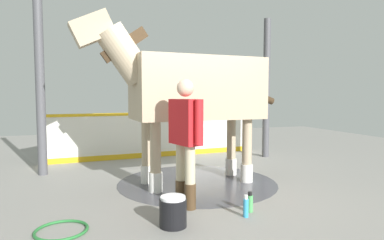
{
  "coord_description": "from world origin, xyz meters",
  "views": [
    {
      "loc": [
        -1.6,
        -5.15,
        1.43
      ],
      "look_at": [
        -0.16,
        -0.57,
        1.08
      ],
      "focal_mm": 31.04,
      "sensor_mm": 36.0,
      "label": 1
    }
  ],
  "objects_px": {
    "bottle_spray": "(250,203)",
    "hose_coil": "(61,230)",
    "handler": "(185,134)",
    "bottle_shampoo": "(246,207)",
    "wash_bucket": "(173,212)",
    "horse": "(190,90)"
  },
  "relations": [
    {
      "from": "bottle_spray",
      "to": "bottle_shampoo",
      "type": "bearing_deg",
      "value": -131.53
    },
    {
      "from": "wash_bucket",
      "to": "hose_coil",
      "type": "height_order",
      "value": "wash_bucket"
    },
    {
      "from": "handler",
      "to": "bottle_spray",
      "type": "xyz_separation_m",
      "value": [
        0.7,
        -0.43,
        -0.83
      ]
    },
    {
      "from": "handler",
      "to": "bottle_spray",
      "type": "height_order",
      "value": "handler"
    },
    {
      "from": "horse",
      "to": "hose_coil",
      "type": "relative_size",
      "value": 6.17
    },
    {
      "from": "handler",
      "to": "bottle_shampoo",
      "type": "bearing_deg",
      "value": -61.78
    },
    {
      "from": "wash_bucket",
      "to": "hose_coil",
      "type": "relative_size",
      "value": 0.61
    },
    {
      "from": "handler",
      "to": "hose_coil",
      "type": "xyz_separation_m",
      "value": [
        -1.47,
        -0.38,
        -0.92
      ]
    },
    {
      "from": "bottle_shampoo",
      "to": "hose_coil",
      "type": "relative_size",
      "value": 0.48
    },
    {
      "from": "hose_coil",
      "to": "horse",
      "type": "bearing_deg",
      "value": 37.79
    },
    {
      "from": "hose_coil",
      "to": "bottle_shampoo",
      "type": "bearing_deg",
      "value": -5.49
    },
    {
      "from": "wash_bucket",
      "to": "hose_coil",
      "type": "bearing_deg",
      "value": 169.69
    },
    {
      "from": "wash_bucket",
      "to": "bottle_shampoo",
      "type": "xyz_separation_m",
      "value": [
        0.89,
        0.01,
        -0.04
      ]
    },
    {
      "from": "wash_bucket",
      "to": "bottle_shampoo",
      "type": "height_order",
      "value": "wash_bucket"
    },
    {
      "from": "horse",
      "to": "wash_bucket",
      "type": "distance_m",
      "value": 2.27
    },
    {
      "from": "handler",
      "to": "bottle_shampoo",
      "type": "distance_m",
      "value": 1.15
    },
    {
      "from": "horse",
      "to": "wash_bucket",
      "type": "xyz_separation_m",
      "value": [
        -0.72,
        -1.67,
        -1.36
      ]
    },
    {
      "from": "horse",
      "to": "bottle_spray",
      "type": "relative_size",
      "value": 13.6
    },
    {
      "from": "horse",
      "to": "bottle_shampoo",
      "type": "bearing_deg",
      "value": 91.53
    },
    {
      "from": "bottle_shampoo",
      "to": "bottle_spray",
      "type": "xyz_separation_m",
      "value": [
        0.13,
        0.14,
        -0.01
      ]
    },
    {
      "from": "bottle_spray",
      "to": "hose_coil",
      "type": "distance_m",
      "value": 2.18
    },
    {
      "from": "handler",
      "to": "bottle_spray",
      "type": "bearing_deg",
      "value": -48.19
    }
  ]
}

